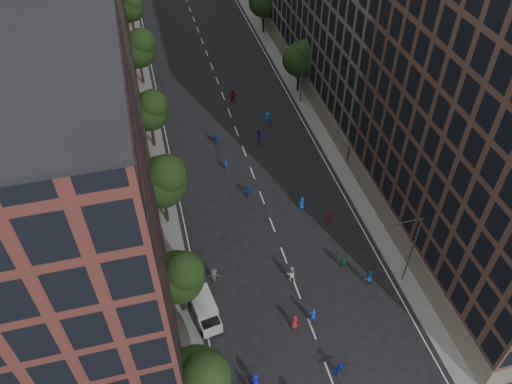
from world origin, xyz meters
TOP-DOWN VIEW (x-y plane):
  - ground at (0.00, 40.00)m, footprint 240.00×240.00m
  - sidewalk_left at (-12.00, 47.50)m, footprint 4.00×105.00m
  - sidewalk_right at (12.00, 47.50)m, footprint 4.00×105.00m
  - bldg_left_a at (-19.00, 11.00)m, footprint 14.00×22.00m
  - bldg_left_b at (-19.00, 35.00)m, footprint 14.00×26.00m
  - tree_left_0 at (-11.01, 3.85)m, footprint 5.20×5.20m
  - tree_left_1 at (-11.02, 13.86)m, footprint 4.80×4.80m
  - tree_left_2 at (-10.99, 25.83)m, footprint 5.60×5.60m
  - tree_left_3 at (-11.02, 39.85)m, footprint 5.00×5.00m
  - tree_left_4 at (-11.00, 55.84)m, footprint 5.40×5.40m
  - tree_left_5 at (-11.02, 71.86)m, footprint 4.80×4.80m
  - tree_right_a at (11.38, 47.85)m, footprint 5.00×5.00m
  - tree_right_b at (11.39, 67.85)m, footprint 5.20×5.20m
  - streetlamp_near at (10.37, 12.00)m, footprint 2.64×0.22m
  - streetlamp_far at (10.37, 45.00)m, footprint 2.64×0.22m
  - cargo_van at (-9.32, 12.67)m, footprint 2.70×4.66m
  - skater_0 at (-6.43, 5.09)m, footprint 0.90×0.63m
  - skater_1 at (0.24, 9.73)m, footprint 0.83×0.70m
  - skater_2 at (6.93, 12.43)m, footprint 1.09×0.94m
  - skater_5 at (0.72, 4.26)m, footprint 1.56×0.70m
  - skater_6 at (-1.54, 9.61)m, footprint 0.90×0.69m
  - skater_7 at (6.18, 21.29)m, footprint 0.80×0.63m
  - skater_8 at (-0.25, 14.79)m, footprint 1.07×0.92m
  - skater_9 at (-7.74, 16.54)m, footprint 1.33×0.91m
  - skater_10 at (5.42, 14.91)m, footprint 1.12×0.50m
  - skater_11 at (-1.51, 27.55)m, footprint 1.53×0.75m
  - skater_12 at (3.95, 24.13)m, footprint 0.88×0.64m
  - skater_13 at (-3.06, 32.90)m, footprint 0.60×0.42m
  - skater_14 at (2.35, 37.65)m, footprint 0.97×0.85m
  - skater_15 at (4.50, 40.83)m, footprint 1.29×0.79m
  - skater_16 at (-3.16, 38.02)m, footprint 1.16×0.83m
  - skater_17 at (1.12, 47.73)m, footprint 1.75×0.73m

SIDE VIEW (x-z plane):
  - ground at x=0.00m, z-range 0.00..0.00m
  - sidewalk_left at x=-12.00m, z-range 0.00..0.15m
  - sidewalk_right at x=12.00m, z-range 0.00..0.15m
  - skater_13 at x=-3.06m, z-range 0.00..1.56m
  - skater_11 at x=-1.51m, z-range 0.00..1.58m
  - skater_5 at x=0.72m, z-range 0.00..1.63m
  - skater_6 at x=-1.54m, z-range 0.00..1.65m
  - skater_12 at x=3.95m, z-range 0.00..1.67m
  - skater_14 at x=2.35m, z-range 0.00..1.68m
  - skater_0 at x=-6.43m, z-range 0.00..1.74m
  - skater_17 at x=1.12m, z-range 0.00..1.83m
  - skater_16 at x=-3.16m, z-range 0.00..1.83m
  - skater_9 at x=-7.74m, z-range 0.00..1.88m
  - skater_10 at x=5.42m, z-range 0.00..1.89m
  - skater_7 at x=6.18m, z-range 0.00..1.92m
  - skater_8 at x=-0.25m, z-range 0.00..1.92m
  - skater_15 at x=4.50m, z-range 0.00..1.93m
  - skater_2 at x=6.93m, z-range 0.00..1.94m
  - skater_1 at x=0.24m, z-range 0.00..1.95m
  - cargo_van at x=-9.32m, z-range 0.06..2.41m
  - streetlamp_near at x=10.37m, z-range 0.64..9.70m
  - streetlamp_far at x=10.37m, z-range 0.64..9.70m
  - tree_left_1 at x=-11.02m, z-range 1.45..9.66m
  - tree_right_a at x=11.38m, z-range 1.43..9.83m
  - tree_left_5 at x=-11.02m, z-range 1.51..9.84m
  - tree_left_3 at x=-11.02m, z-range 1.53..10.11m
  - tree_left_0 at x=-11.01m, z-range 1.54..10.37m
  - tree_right_b at x=11.39m, z-range 1.54..10.37m
  - tree_left_4 at x=-11.00m, z-range 1.56..10.63m
  - tree_left_2 at x=-10.99m, z-range 1.63..11.08m
  - bldg_left_a at x=-19.00m, z-range 0.00..30.00m
  - bldg_left_b at x=-19.00m, z-range 0.00..34.00m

